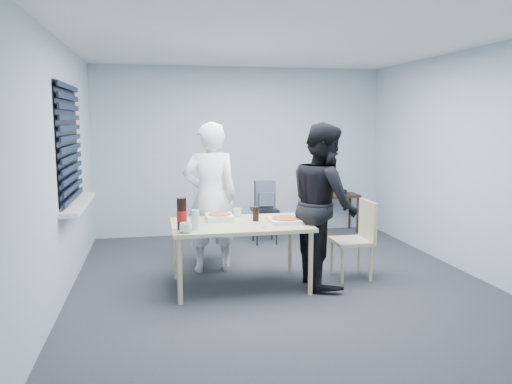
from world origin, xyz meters
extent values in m
plane|color=#2A2A2F|center=(0.00, 0.00, 0.00)|extent=(5.00, 5.00, 0.00)
plane|color=white|center=(0.00, 0.00, 2.60)|extent=(5.00, 5.00, 0.00)
plane|color=#B3C0C9|center=(0.00, 2.50, 1.30)|extent=(4.50, 0.00, 4.50)
plane|color=#B3C0C9|center=(0.00, -2.50, 1.30)|extent=(4.50, 0.00, 4.50)
plane|color=#B3C0C9|center=(-2.25, 0.00, 1.30)|extent=(0.00, 5.00, 5.00)
plane|color=#B3C0C9|center=(2.25, 0.00, 1.30)|extent=(0.00, 5.00, 5.00)
plane|color=black|center=(-2.23, 0.40, 1.55)|extent=(0.00, 1.30, 1.30)
cube|color=black|center=(-2.21, 0.40, 1.55)|extent=(0.04, 1.30, 1.25)
cube|color=silver|center=(-2.16, 0.40, 0.89)|extent=(0.18, 1.42, 0.05)
cube|color=beige|center=(-0.46, -0.09, 0.69)|extent=(1.45, 0.92, 0.04)
cylinder|color=beige|center=(-1.12, -0.49, 0.33)|extent=(0.05, 0.05, 0.67)
cylinder|color=beige|center=(-1.12, 0.31, 0.33)|extent=(0.05, 0.05, 0.67)
cylinder|color=beige|center=(0.20, -0.49, 0.33)|extent=(0.05, 0.05, 0.67)
cylinder|color=beige|center=(0.20, 0.31, 0.33)|extent=(0.05, 0.05, 0.67)
cube|color=beige|center=(-0.64, 0.87, 0.43)|extent=(0.42, 0.42, 0.04)
cube|color=beige|center=(-0.64, 1.06, 0.67)|extent=(0.42, 0.04, 0.44)
cylinder|color=beige|center=(-0.81, 0.70, 0.21)|extent=(0.03, 0.03, 0.41)
cylinder|color=beige|center=(-0.81, 1.04, 0.21)|extent=(0.03, 0.03, 0.41)
cylinder|color=beige|center=(-0.47, 0.70, 0.21)|extent=(0.03, 0.03, 0.41)
cylinder|color=beige|center=(-0.47, 1.04, 0.21)|extent=(0.03, 0.03, 0.41)
cube|color=beige|center=(0.83, -0.05, 0.43)|extent=(0.42, 0.42, 0.04)
cube|color=beige|center=(1.02, -0.05, 0.67)|extent=(0.04, 0.42, 0.44)
cylinder|color=beige|center=(0.66, -0.22, 0.21)|extent=(0.03, 0.03, 0.41)
cylinder|color=beige|center=(0.66, 0.12, 0.21)|extent=(0.03, 0.03, 0.41)
cylinder|color=beige|center=(1.00, -0.22, 0.21)|extent=(0.03, 0.03, 0.41)
cylinder|color=beige|center=(1.00, 0.12, 0.21)|extent=(0.03, 0.03, 0.41)
imported|color=white|center=(-0.70, 0.57, 0.89)|extent=(0.65, 0.42, 1.77)
imported|color=black|center=(0.45, -0.15, 0.89)|extent=(0.47, 0.86, 1.77)
cube|color=#341C14|center=(1.40, 2.28, 0.59)|extent=(0.91, 0.41, 0.04)
cylinder|color=#341C14|center=(0.99, 2.12, 0.28)|extent=(0.04, 0.04, 0.57)
cylinder|color=#341C14|center=(0.99, 2.44, 0.28)|extent=(0.04, 0.04, 0.57)
cylinder|color=#341C14|center=(1.82, 2.12, 0.28)|extent=(0.04, 0.04, 0.57)
cylinder|color=#341C14|center=(1.82, 2.44, 0.28)|extent=(0.04, 0.04, 0.57)
cube|color=black|center=(0.22, 1.76, 0.49)|extent=(0.37, 0.37, 0.04)
cylinder|color=black|center=(0.08, 1.62, 0.23)|extent=(0.04, 0.04, 0.47)
cylinder|color=black|center=(0.08, 1.90, 0.23)|extent=(0.04, 0.04, 0.47)
cylinder|color=black|center=(0.36, 1.62, 0.23)|extent=(0.04, 0.04, 0.47)
cylinder|color=black|center=(0.36, 1.90, 0.23)|extent=(0.04, 0.04, 0.47)
cube|color=slate|center=(0.22, 1.76, 0.71)|extent=(0.29, 0.16, 0.41)
cube|color=slate|center=(0.22, 1.65, 0.67)|extent=(0.21, 0.06, 0.19)
cube|color=white|center=(-0.66, 0.09, 0.72)|extent=(0.29, 0.29, 0.03)
cube|color=white|center=(-0.66, 0.09, 0.75)|extent=(0.29, 0.29, 0.03)
cylinder|color=#CC7F38|center=(-0.66, 0.09, 0.77)|extent=(0.25, 0.25, 0.01)
cube|color=white|center=(0.03, -0.14, 0.72)|extent=(0.35, 0.35, 0.04)
cylinder|color=#CC7F38|center=(0.03, -0.14, 0.75)|extent=(0.30, 0.30, 0.01)
imported|color=white|center=(-1.06, -0.45, 0.75)|extent=(0.17, 0.17, 0.10)
imported|color=white|center=(-0.43, 0.26, 0.75)|extent=(0.10, 0.10, 0.09)
cylinder|color=black|center=(-0.28, -0.03, 0.78)|extent=(0.08, 0.08, 0.15)
cylinder|color=black|center=(-1.08, -0.30, 0.86)|extent=(0.10, 0.10, 0.32)
cylinder|color=red|center=(-1.08, -0.30, 0.84)|extent=(0.10, 0.10, 0.11)
cylinder|color=silver|center=(-0.95, -0.33, 0.80)|extent=(0.11, 0.11, 0.20)
torus|color=red|center=(-0.26, -0.36, 0.71)|extent=(0.07, 0.07, 0.00)
cube|color=white|center=(1.25, 2.27, 0.61)|extent=(0.21, 0.29, 0.00)
cube|color=black|center=(1.62, 2.33, 0.64)|extent=(0.17, 0.15, 0.06)
camera|label=1|loc=(-1.33, -5.23, 1.79)|focal=35.00mm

